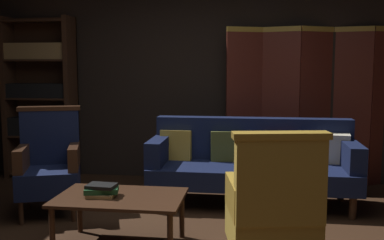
{
  "coord_description": "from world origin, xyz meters",
  "views": [
    {
      "loc": [
        0.55,
        -3.23,
        1.45
      ],
      "look_at": [
        0.0,
        0.8,
        0.95
      ],
      "focal_mm": 42.12,
      "sensor_mm": 36.0,
      "label": 1
    }
  ],
  "objects_px": {
    "armchair_gilt_accent": "(273,210)",
    "armchair_wing_left": "(49,164)",
    "book_green_cloth": "(102,190)",
    "coffee_table": "(120,202)",
    "book_black_cloth": "(101,186)",
    "book_tan_leather": "(102,195)",
    "velvet_couch": "(252,160)",
    "bookshelf": "(40,95)",
    "folding_screen": "(315,104)"
  },
  "relations": [
    {
      "from": "velvet_couch",
      "to": "book_black_cloth",
      "type": "distance_m",
      "value": 1.81
    },
    {
      "from": "bookshelf",
      "to": "book_tan_leather",
      "type": "xyz_separation_m",
      "value": [
        1.53,
        -2.12,
        -0.63
      ]
    },
    {
      "from": "armchair_gilt_accent",
      "to": "book_black_cloth",
      "type": "distance_m",
      "value": 1.37
    },
    {
      "from": "coffee_table",
      "to": "book_black_cloth",
      "type": "height_order",
      "value": "book_black_cloth"
    },
    {
      "from": "folding_screen",
      "to": "book_black_cloth",
      "type": "bearing_deg",
      "value": -130.42
    },
    {
      "from": "bookshelf",
      "to": "book_green_cloth",
      "type": "height_order",
      "value": "bookshelf"
    },
    {
      "from": "velvet_couch",
      "to": "book_black_cloth",
      "type": "xyz_separation_m",
      "value": [
        -1.17,
        -1.38,
        0.05
      ]
    },
    {
      "from": "armchair_wing_left",
      "to": "book_green_cloth",
      "type": "xyz_separation_m",
      "value": [
        0.79,
        -0.76,
        -0.02
      ]
    },
    {
      "from": "armchair_wing_left",
      "to": "book_tan_leather",
      "type": "bearing_deg",
      "value": -43.76
    },
    {
      "from": "bookshelf",
      "to": "armchair_gilt_accent",
      "type": "xyz_separation_m",
      "value": [
        2.85,
        -2.5,
        -0.57
      ]
    },
    {
      "from": "book_black_cloth",
      "to": "bookshelf",
      "type": "bearing_deg",
      "value": 125.89
    },
    {
      "from": "armchair_gilt_accent",
      "to": "book_green_cloth",
      "type": "distance_m",
      "value": 1.37
    },
    {
      "from": "coffee_table",
      "to": "book_tan_leather",
      "type": "relative_size",
      "value": 4.78
    },
    {
      "from": "armchair_gilt_accent",
      "to": "armchair_wing_left",
      "type": "distance_m",
      "value": 2.39
    },
    {
      "from": "coffee_table",
      "to": "armchair_gilt_accent",
      "type": "bearing_deg",
      "value": -19.4
    },
    {
      "from": "book_tan_leather",
      "to": "book_black_cloth",
      "type": "distance_m",
      "value": 0.07
    },
    {
      "from": "velvet_couch",
      "to": "coffee_table",
      "type": "xyz_separation_m",
      "value": [
        -1.03,
        -1.34,
        -0.08
      ]
    },
    {
      "from": "armchair_gilt_accent",
      "to": "book_tan_leather",
      "type": "relative_size",
      "value": 4.97
    },
    {
      "from": "bookshelf",
      "to": "book_green_cloth",
      "type": "relative_size",
      "value": 7.93
    },
    {
      "from": "folding_screen",
      "to": "bookshelf",
      "type": "height_order",
      "value": "bookshelf"
    },
    {
      "from": "folding_screen",
      "to": "armchair_wing_left",
      "type": "xyz_separation_m",
      "value": [
        -2.7,
        -1.49,
        -0.5
      ]
    },
    {
      "from": "coffee_table",
      "to": "book_tan_leather",
      "type": "distance_m",
      "value": 0.16
    },
    {
      "from": "velvet_couch",
      "to": "book_green_cloth",
      "type": "xyz_separation_m",
      "value": [
        -1.17,
        -1.38,
        0.01
      ]
    },
    {
      "from": "armchair_wing_left",
      "to": "book_tan_leather",
      "type": "xyz_separation_m",
      "value": [
        0.79,
        -0.76,
        -0.06
      ]
    },
    {
      "from": "velvet_couch",
      "to": "coffee_table",
      "type": "relative_size",
      "value": 2.12
    },
    {
      "from": "folding_screen",
      "to": "book_tan_leather",
      "type": "relative_size",
      "value": 10.13
    },
    {
      "from": "book_tan_leather",
      "to": "armchair_wing_left",
      "type": "bearing_deg",
      "value": 136.24
    },
    {
      "from": "armchair_gilt_accent",
      "to": "book_green_cloth",
      "type": "bearing_deg",
      "value": 163.89
    },
    {
      "from": "bookshelf",
      "to": "velvet_couch",
      "type": "distance_m",
      "value": 2.86
    },
    {
      "from": "book_tan_leather",
      "to": "book_black_cloth",
      "type": "height_order",
      "value": "book_black_cloth"
    },
    {
      "from": "book_tan_leather",
      "to": "book_green_cloth",
      "type": "relative_size",
      "value": 0.81
    },
    {
      "from": "coffee_table",
      "to": "book_black_cloth",
      "type": "distance_m",
      "value": 0.19
    },
    {
      "from": "velvet_couch",
      "to": "armchair_wing_left",
      "type": "bearing_deg",
      "value": -162.39
    },
    {
      "from": "armchair_wing_left",
      "to": "folding_screen",
      "type": "bearing_deg",
      "value": 28.84
    },
    {
      "from": "armchair_gilt_accent",
      "to": "book_green_cloth",
      "type": "xyz_separation_m",
      "value": [
        -1.32,
        0.38,
        -0.02
      ]
    },
    {
      "from": "armchair_gilt_accent",
      "to": "armchair_wing_left",
      "type": "height_order",
      "value": "same"
    },
    {
      "from": "coffee_table",
      "to": "book_green_cloth",
      "type": "relative_size",
      "value": 3.87
    },
    {
      "from": "armchair_wing_left",
      "to": "book_black_cloth",
      "type": "distance_m",
      "value": 1.09
    },
    {
      "from": "book_black_cloth",
      "to": "coffee_table",
      "type": "bearing_deg",
      "value": 13.57
    },
    {
      "from": "book_green_cloth",
      "to": "armchair_gilt_accent",
      "type": "bearing_deg",
      "value": -16.11
    },
    {
      "from": "armchair_wing_left",
      "to": "coffee_table",
      "type": "bearing_deg",
      "value": -37.83
    },
    {
      "from": "book_tan_leather",
      "to": "book_black_cloth",
      "type": "bearing_deg",
      "value": 0.0
    },
    {
      "from": "armchair_wing_left",
      "to": "velvet_couch",
      "type": "bearing_deg",
      "value": 17.61
    },
    {
      "from": "coffee_table",
      "to": "book_green_cloth",
      "type": "xyz_separation_m",
      "value": [
        -0.14,
        -0.03,
        0.1
      ]
    },
    {
      "from": "bookshelf",
      "to": "armchair_wing_left",
      "type": "relative_size",
      "value": 1.97
    },
    {
      "from": "armchair_gilt_accent",
      "to": "book_black_cloth",
      "type": "xyz_separation_m",
      "value": [
        -1.32,
        0.38,
        0.01
      ]
    },
    {
      "from": "bookshelf",
      "to": "coffee_table",
      "type": "distance_m",
      "value": 2.76
    },
    {
      "from": "armchair_gilt_accent",
      "to": "book_black_cloth",
      "type": "height_order",
      "value": "armchair_gilt_accent"
    },
    {
      "from": "folding_screen",
      "to": "bookshelf",
      "type": "relative_size",
      "value": 1.03
    },
    {
      "from": "bookshelf",
      "to": "book_green_cloth",
      "type": "bearing_deg",
      "value": -54.11
    }
  ]
}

